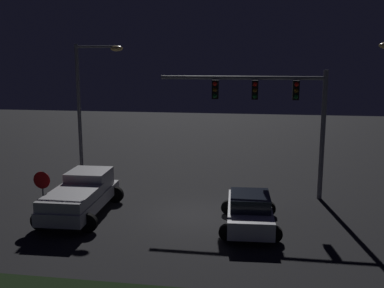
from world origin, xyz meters
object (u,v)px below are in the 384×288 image
object	(u,v)px
car_sedan	(250,211)
street_lamp_left	(88,96)
pickup_truck	(82,193)
stop_sign	(42,186)
traffic_signal_gantry	(274,102)

from	to	relation	value
car_sedan	street_lamp_left	bearing A→B (deg)	55.08
car_sedan	street_lamp_left	world-z (taller)	street_lamp_left
pickup_truck	street_lamp_left	distance (m)	6.74
street_lamp_left	stop_sign	world-z (taller)	street_lamp_left
pickup_truck	car_sedan	bearing A→B (deg)	-95.86
car_sedan	traffic_signal_gantry	bearing A→B (deg)	-15.62
pickup_truck	stop_sign	xyz separation A→B (m)	(-1.32, -1.11, 0.56)
pickup_truck	stop_sign	bearing A→B (deg)	128.10
car_sedan	pickup_truck	bearing A→B (deg)	82.96
car_sedan	stop_sign	bearing A→B (deg)	90.65
traffic_signal_gantry	stop_sign	world-z (taller)	traffic_signal_gantry
pickup_truck	car_sedan	distance (m)	7.64
traffic_signal_gantry	street_lamp_left	xyz separation A→B (m)	(-10.23, 1.15, 0.08)
pickup_truck	stop_sign	distance (m)	1.82
traffic_signal_gantry	car_sedan	bearing A→B (deg)	-102.35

